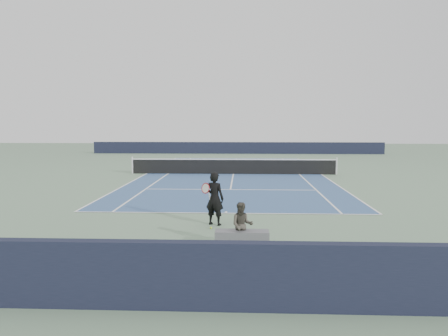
{
  "coord_description": "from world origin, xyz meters",
  "views": [
    {
      "loc": [
        0.6,
        -27.17,
        3.24
      ],
      "look_at": [
        -0.29,
        -6.8,
        1.1
      ],
      "focal_mm": 35.0,
      "sensor_mm": 36.0,
      "label": 1
    }
  ],
  "objects_px": {
    "tennis_player": "(215,198)",
    "spectator_bench": "(242,232)",
    "tennis_ball": "(211,228)",
    "tennis_net": "(233,166)"
  },
  "relations": [
    {
      "from": "tennis_player",
      "to": "spectator_bench",
      "type": "relative_size",
      "value": 1.21
    },
    {
      "from": "tennis_player",
      "to": "spectator_bench",
      "type": "xyz_separation_m",
      "value": [
        0.88,
        -2.5,
        -0.43
      ]
    },
    {
      "from": "tennis_net",
      "to": "tennis_ball",
      "type": "xyz_separation_m",
      "value": [
        -0.37,
        -14.15,
        -0.47
      ]
    },
    {
      "from": "tennis_player",
      "to": "tennis_ball",
      "type": "xyz_separation_m",
      "value": [
        -0.08,
        -0.55,
        -0.81
      ]
    },
    {
      "from": "tennis_net",
      "to": "spectator_bench",
      "type": "relative_size",
      "value": 9.23
    },
    {
      "from": "tennis_net",
      "to": "tennis_player",
      "type": "bearing_deg",
      "value": -91.23
    },
    {
      "from": "tennis_ball",
      "to": "spectator_bench",
      "type": "height_order",
      "value": "spectator_bench"
    },
    {
      "from": "tennis_net",
      "to": "spectator_bench",
      "type": "height_order",
      "value": "spectator_bench"
    },
    {
      "from": "tennis_player",
      "to": "tennis_ball",
      "type": "relative_size",
      "value": 24.85
    },
    {
      "from": "tennis_player",
      "to": "spectator_bench",
      "type": "bearing_deg",
      "value": -70.7
    }
  ]
}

